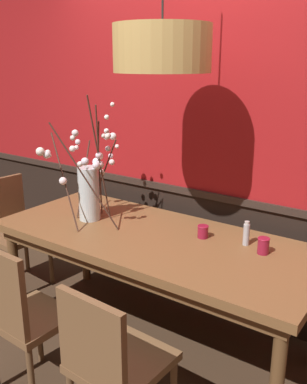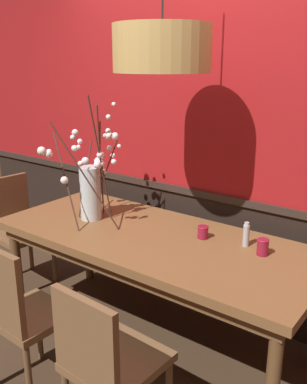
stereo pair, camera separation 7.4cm
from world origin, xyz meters
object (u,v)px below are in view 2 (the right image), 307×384
candle_holder_nearer_center (263,247)px  condiment_bottle (246,235)px  chair_far_side_left (180,222)px  pendant_lamp (162,49)px  chair_head_west_end (16,225)px  vase_with_blossoms (90,187)px  chair_near_side_left (19,311)px  candle_holder_nearer_edge (203,232)px  dining_table (154,247)px  chair_far_side_right (252,239)px  chair_near_side_right (107,361)px

candle_holder_nearer_center → condiment_bottle: (-0.13, 0.06, 0.02)m
chair_far_side_left → pendant_lamp: 1.72m
chair_head_west_end → vase_with_blossoms: bearing=0.2°
chair_near_side_left → vase_with_blossoms: (-0.24, 0.82, 0.48)m
vase_with_blossoms → candle_holder_nearer_edge: (0.81, 0.17, -0.20)m
vase_with_blossoms → candle_holder_nearer_center: bearing=7.7°
chair_head_west_end → dining_table: bearing=0.9°
chair_far_side_left → chair_head_west_end: 1.41m
chair_far_side_left → dining_table: bearing=-67.3°
candle_holder_nearer_center → candle_holder_nearer_edge: size_ratio=1.21×
chair_near_side_left → candle_holder_nearer_center: bearing=45.1°
chair_far_side_right → condiment_bottle: 0.78m
chair_near_side_right → condiment_bottle: condiment_bottle is taller
candle_holder_nearer_edge → chair_head_west_end: bearing=-174.3°
chair_far_side_right → vase_with_blossoms: 1.31m
chair_near_side_right → chair_far_side_left: chair_near_side_right is taller
chair_near_side_left → chair_near_side_right: bearing=-0.1°
dining_table → pendant_lamp: 1.23m
vase_with_blossoms → candle_holder_nearer_center: size_ratio=8.94×
chair_head_west_end → candle_holder_nearer_edge: chair_head_west_end is taller
chair_near_side_right → chair_far_side_right: chair_far_side_right is taller
chair_near_side_left → chair_head_west_end: bearing=144.6°
chair_near_side_right → chair_far_side_right: 1.71m
vase_with_blossoms → dining_table: bearing=2.0°
chair_far_side_left → candle_holder_nearer_center: (1.05, -0.74, 0.32)m
chair_far_side_right → chair_head_west_end: 1.96m
chair_near_side_left → candle_holder_nearer_center: chair_near_side_left is taller
chair_near_side_left → chair_far_side_left: size_ratio=1.06×
chair_far_side_left → candle_holder_nearer_center: chair_far_side_left is taller
chair_far_side_right → chair_near_side_right: bearing=-88.3°
chair_far_side_right → candle_holder_nearer_edge: chair_far_side_right is taller
chair_far_side_right → vase_with_blossoms: bearing=-133.5°
condiment_bottle → dining_table: bearing=-159.6°
chair_far_side_left → chair_near_side_left: bearing=-87.6°
candle_holder_nearer_edge → condiment_bottle: size_ratio=0.53×
vase_with_blossoms → condiment_bottle: 1.12m
chair_head_west_end → candle_holder_nearer_center: bearing=4.5°
chair_near_side_left → chair_near_side_right: (0.66, -0.00, -0.01)m
dining_table → chair_head_west_end: (-1.45, -0.02, -0.18)m
candle_holder_nearer_center → chair_far_side_right: bearing=117.4°
chair_head_west_end → candle_holder_nearer_center: (2.13, 0.17, 0.31)m
chair_head_west_end → condiment_bottle: (1.99, 0.23, 0.33)m
chair_near_side_left → dining_table: bearing=70.3°
dining_table → candle_holder_nearer_edge: (0.28, 0.15, 0.13)m
chair_near_side_left → condiment_bottle: (0.85, 1.04, 0.32)m
chair_near_side_left → chair_head_west_end: size_ratio=1.03×
chair_far_side_left → candle_holder_nearer_edge: chair_far_side_left is taller
chair_far_side_left → vase_with_blossoms: (-0.16, -0.91, 0.51)m
dining_table → chair_near_side_left: bearing=-109.7°
dining_table → candle_holder_nearer_edge: candle_holder_nearer_edge is taller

